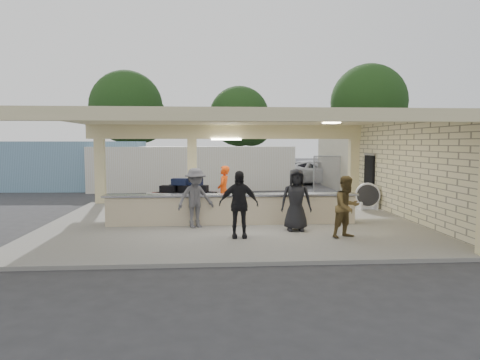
{
  "coord_description": "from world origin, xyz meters",
  "views": [
    {
      "loc": [
        -0.68,
        -14.21,
        2.74
      ],
      "look_at": [
        0.36,
        1.0,
        1.4
      ],
      "focal_mm": 32.0,
      "sensor_mm": 36.0,
      "label": 1
    }
  ],
  "objects": [
    {
      "name": "passenger_a",
      "position": [
        3.08,
        -2.73,
        0.96
      ],
      "size": [
        0.91,
        0.69,
        1.72
      ],
      "primitive_type": "imported",
      "rotation": [
        0.0,
        0.0,
        0.44
      ],
      "color": "brown",
      "rests_on": "pavilion"
    },
    {
      "name": "car_dark",
      "position": [
        5.72,
        14.45,
        0.68
      ],
      "size": [
        4.17,
        3.45,
        1.35
      ],
      "primitive_type": "imported",
      "rotation": [
        0.0,
        0.0,
        0.98
      ],
      "color": "black",
      "rests_on": "ground"
    },
    {
      "name": "car_white_a",
      "position": [
        6.37,
        13.89,
        0.78
      ],
      "size": [
        5.81,
        3.42,
        1.56
      ],
      "primitive_type": "imported",
      "rotation": [
        0.0,
        0.0,
        1.73
      ],
      "color": "silver",
      "rests_on": "ground"
    },
    {
      "name": "luggage_cart",
      "position": [
        -1.67,
        1.27,
        0.82
      ],
      "size": [
        2.62,
        2.06,
        1.34
      ],
      "rotation": [
        0.0,
        0.0,
        -0.31
      ],
      "color": "silver",
      "rests_on": "pavilion"
    },
    {
      "name": "ground",
      "position": [
        0.0,
        0.0,
        0.0
      ],
      "size": [
        120.0,
        120.0,
        0.0
      ],
      "primitive_type": "plane",
      "color": "#2B2B2D",
      "rests_on": "ground"
    },
    {
      "name": "passenger_b",
      "position": [
        0.08,
        -2.51,
        1.03
      ],
      "size": [
        1.1,
        0.41,
        1.87
      ],
      "primitive_type": "imported",
      "rotation": [
        0.0,
        0.0,
        -0.01
      ],
      "color": "black",
      "rests_on": "pavilion"
    },
    {
      "name": "passenger_c",
      "position": [
        -1.16,
        -1.0,
        1.03
      ],
      "size": [
        1.26,
        0.92,
        1.85
      ],
      "primitive_type": "imported",
      "rotation": [
        0.0,
        0.0,
        0.47
      ],
      "color": "#4B4A4F",
      "rests_on": "pavilion"
    },
    {
      "name": "tree_left",
      "position": [
        -7.68,
        24.16,
        5.59
      ],
      "size": [
        6.6,
        6.3,
        9.0
      ],
      "color": "#382619",
      "rests_on": "ground"
    },
    {
      "name": "car_white_b",
      "position": [
        12.88,
        13.46,
        0.78
      ],
      "size": [
        4.94,
        1.86,
        1.56
      ],
      "primitive_type": "imported",
      "rotation": [
        0.0,
        0.0,
        1.57
      ],
      "color": "silver",
      "rests_on": "ground"
    },
    {
      "name": "container_white",
      "position": [
        -1.71,
        10.66,
        1.26
      ],
      "size": [
        11.75,
        3.33,
        2.51
      ],
      "primitive_type": "cube",
      "rotation": [
        0.0,
        0.0,
        0.09
      ],
      "color": "silver",
      "rests_on": "ground"
    },
    {
      "name": "tree_mid",
      "position": [
        2.32,
        26.16,
        4.96
      ],
      "size": [
        6.0,
        5.6,
        8.0
      ],
      "color": "#382619",
      "rests_on": "ground"
    },
    {
      "name": "tree_right",
      "position": [
        14.32,
        25.16,
        6.21
      ],
      "size": [
        7.2,
        7.0,
        10.0
      ],
      "color": "#382619",
      "rests_on": "ground"
    },
    {
      "name": "fence",
      "position": [
        11.0,
        9.0,
        1.05
      ],
      "size": [
        12.06,
        0.06,
        2.03
      ],
      "color": "gray",
      "rests_on": "ground"
    },
    {
      "name": "drum_fan",
      "position": [
        5.5,
        2.16,
        0.66
      ],
      "size": [
        1.0,
        0.59,
        1.05
      ],
      "rotation": [
        0.0,
        0.0,
        -0.31
      ],
      "color": "silver",
      "rests_on": "pavilion"
    },
    {
      "name": "baggage_counter",
      "position": [
        0.0,
        -0.5,
        0.59
      ],
      "size": [
        8.2,
        0.58,
        0.98
      ],
      "color": "#C0AF90",
      "rests_on": "pavilion"
    },
    {
      "name": "adjacent_building",
      "position": [
        9.5,
        10.0,
        1.6
      ],
      "size": [
        6.0,
        8.0,
        3.2
      ],
      "primitive_type": "cube",
      "color": "#B1AA8D",
      "rests_on": "ground"
    },
    {
      "name": "passenger_d",
      "position": [
        1.86,
        -1.68,
        1.03
      ],
      "size": [
        0.94,
        0.45,
        1.87
      ],
      "primitive_type": "imported",
      "rotation": [
        0.0,
        0.0,
        -0.08
      ],
      "color": "black",
      "rests_on": "pavilion"
    },
    {
      "name": "pavilion",
      "position": [
        0.21,
        0.66,
        1.35
      ],
      "size": [
        12.01,
        10.0,
        3.55
      ],
      "color": "slate",
      "rests_on": "ground"
    },
    {
      "name": "container_blue",
      "position": [
        -10.05,
        11.1,
        1.4
      ],
      "size": [
        10.89,
        3.07,
        2.81
      ],
      "primitive_type": "cube",
      "rotation": [
        0.0,
        0.0,
        -0.05
      ],
      "color": "#749CBA",
      "rests_on": "ground"
    },
    {
      "name": "baggage_handler",
      "position": [
        -0.22,
        1.1,
        1.0
      ],
      "size": [
        0.52,
        0.73,
        1.81
      ],
      "primitive_type": "imported",
      "rotation": [
        0.0,
        0.0,
        4.45
      ],
      "color": "#DD400B",
      "rests_on": "pavilion"
    }
  ]
}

